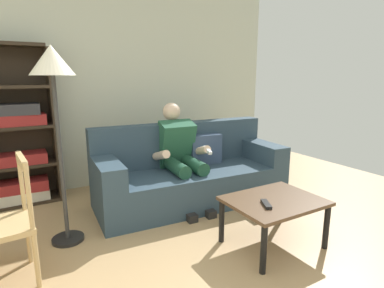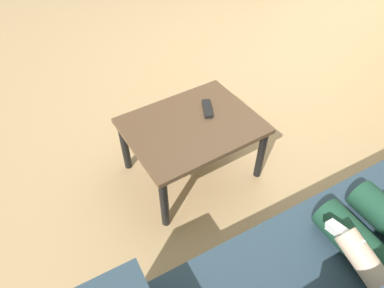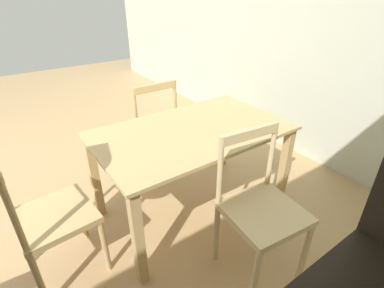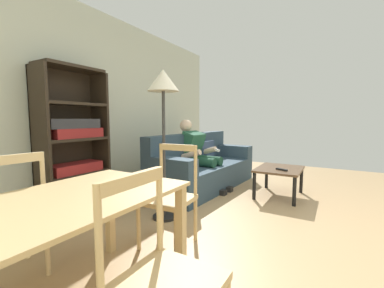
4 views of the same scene
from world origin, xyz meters
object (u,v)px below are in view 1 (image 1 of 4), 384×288
couch (190,174)px  coffee_table (274,206)px  tv_remote (266,204)px  floor_lamp (53,79)px  bookshelf (14,140)px  person_lounging (180,153)px  dining_chair_facing_couch (4,225)px

couch → coffee_table: 1.26m
tv_remote → floor_lamp: bearing=-9.8°
coffee_table → bookshelf: bearing=130.9°
couch → person_lounging: size_ratio=1.94×
couch → dining_chair_facing_couch: 2.01m
coffee_table → floor_lamp: (-1.56, 0.98, 1.07)m
person_lounging → coffee_table: person_lounging is taller
tv_remote → dining_chair_facing_couch: size_ratio=0.18×
tv_remote → coffee_table: bearing=-131.2°
person_lounging → floor_lamp: 1.59m
dining_chair_facing_couch → tv_remote: bearing=-19.0°
person_lounging → couch: bearing=-7.4°
couch → tv_remote: (-0.02, -1.31, 0.11)m
coffee_table → bookshelf: 2.92m
tv_remote → bookshelf: bearing=-25.5°
tv_remote → floor_lamp: (-1.41, 1.04, 1.00)m
couch → floor_lamp: bearing=-169.4°
tv_remote → couch: bearing=-64.2°
couch → person_lounging: (-0.12, 0.02, 0.26)m
dining_chair_facing_couch → coffee_table: bearing=-16.0°
coffee_table → tv_remote: tv_remote is taller
person_lounging → bookshelf: bearing=150.8°
bookshelf → tv_remote: bearing=-52.3°
tv_remote → bookshelf: (-1.74, 2.25, 0.31)m
coffee_table → dining_chair_facing_couch: bearing=164.0°
couch → coffee_table: (0.13, -1.25, 0.04)m
coffee_table → dining_chair_facing_couch: size_ratio=0.87×
tv_remote → bookshelf: 2.86m
floor_lamp → couch: bearing=10.6°
person_lounging → tv_remote: 1.34m
coffee_table → dining_chair_facing_couch: dining_chair_facing_couch is taller
bookshelf → person_lounging: bearing=-29.2°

